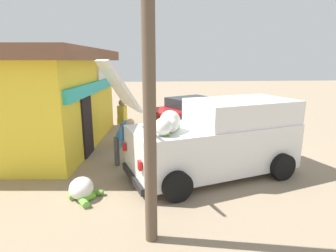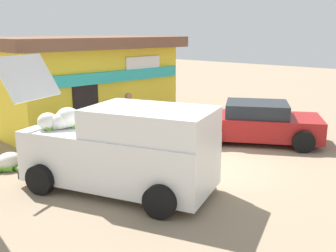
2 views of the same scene
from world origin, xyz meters
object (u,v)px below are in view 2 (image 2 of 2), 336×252
parked_sedan (256,123)px  customer_bending (83,129)px  unloaded_banana_pile (8,162)px  delivery_van (123,148)px  paint_bucket (181,120)px  storefront_bar (84,82)px  vendor_standing (129,114)px

parked_sedan → customer_bending: customer_bending is taller
parked_sedan → unloaded_banana_pile: parked_sedan is taller
unloaded_banana_pile → delivery_van: bearing=-72.2°
paint_bucket → delivery_van: bearing=-152.3°
paint_bucket → storefront_bar: bearing=139.8°
storefront_bar → delivery_van: 6.21m
parked_sedan → paint_bucket: (0.20, 3.29, -0.45)m
storefront_bar → unloaded_banana_pile: (-4.08, -2.08, -1.51)m
delivery_van → paint_bucket: (5.78, 3.04, -0.80)m
delivery_van → vendor_standing: (2.68, 2.67, -0.03)m
customer_bending → paint_bucket: customer_bending is taller
parked_sedan → paint_bucket: size_ratio=12.49×
delivery_van → unloaded_banana_pile: delivery_van is taller
customer_bending → paint_bucket: (5.05, 0.58, -0.70)m
delivery_van → vendor_standing: bearing=44.8°
delivery_van → parked_sedan: (5.59, -0.25, -0.36)m
parked_sedan → paint_bucket: parked_sedan is taller
delivery_van → unloaded_banana_pile: size_ratio=5.76×
delivery_van → paint_bucket: 6.58m
vendor_standing → storefront_bar: bearing=82.8°
paint_bucket → parked_sedan: bearing=-93.4°
storefront_bar → paint_bucket: storefront_bar is taller
customer_bending → delivery_van: bearing=-106.7°
vendor_standing → paint_bucket: 3.22m
customer_bending → unloaded_banana_pile: bearing=155.0°
parked_sedan → unloaded_banana_pile: bearing=151.9°
customer_bending → storefront_bar: bearing=51.9°
delivery_van → paint_bucket: size_ratio=14.72×
delivery_van → vendor_standing: delivery_van is taller
storefront_bar → unloaded_banana_pile: bearing=-153.0°
delivery_van → paint_bucket: delivery_van is taller
storefront_bar → parked_sedan: 6.27m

